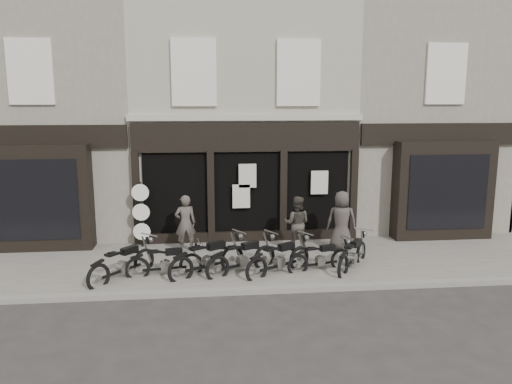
{
  "coord_description": "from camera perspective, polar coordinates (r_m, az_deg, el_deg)",
  "views": [
    {
      "loc": [
        -1.3,
        -12.57,
        4.57
      ],
      "look_at": [
        0.15,
        1.6,
        1.95
      ],
      "focal_mm": 35.0,
      "sensor_mm": 36.0,
      "label": 1
    }
  ],
  "objects": [
    {
      "name": "motorcycle_4",
      "position": [
        13.21,
        2.69,
        -7.92
      ],
      "size": [
        1.93,
        1.43,
        1.05
      ],
      "rotation": [
        0.0,
        0.0,
        0.58
      ],
      "color": "black",
      "rests_on": "ground"
    },
    {
      "name": "neighbour_right",
      "position": [
        19.99,
        16.87,
        8.46
      ],
      "size": [
        5.6,
        6.73,
        8.34
      ],
      "color": "gray",
      "rests_on": "ground"
    },
    {
      "name": "man_left",
      "position": [
        15.0,
        -8.08,
        -3.55
      ],
      "size": [
        0.67,
        0.49,
        1.71
      ],
      "primitive_type": "imported",
      "rotation": [
        0.0,
        0.0,
        3.27
      ],
      "color": "#4A433D",
      "rests_on": "pavement"
    },
    {
      "name": "motorcycle_3",
      "position": [
        13.26,
        -1.54,
        -7.81
      ],
      "size": [
        1.99,
        1.39,
        1.06
      ],
      "rotation": [
        0.0,
        0.0,
        0.54
      ],
      "color": "black",
      "rests_on": "ground"
    },
    {
      "name": "man_right",
      "position": [
        15.18,
        9.75,
        -3.25
      ],
      "size": [
        1.0,
        0.77,
        1.81
      ],
      "primitive_type": "imported",
      "rotation": [
        0.0,
        0.0,
        2.89
      ],
      "color": "#3F3934",
      "rests_on": "pavement"
    },
    {
      "name": "motorcycle_6",
      "position": [
        13.84,
        11.0,
        -7.33
      ],
      "size": [
        1.43,
        1.8,
        1.0
      ],
      "rotation": [
        0.0,
        0.0,
        0.94
      ],
      "color": "black",
      "rests_on": "ground"
    },
    {
      "name": "ground_plane",
      "position": [
        13.44,
        0.08,
        -9.46
      ],
      "size": [
        90.0,
        90.0,
        0.0
      ],
      "primitive_type": "plane",
      "color": "#2D2B28",
      "rests_on": "ground"
    },
    {
      "name": "motorcycle_0",
      "position": [
        13.28,
        -14.96,
        -8.17
      ],
      "size": [
        1.6,
        1.83,
        1.05
      ],
      "rotation": [
        0.0,
        0.0,
        0.88
      ],
      "color": "black",
      "rests_on": "ground"
    },
    {
      "name": "man_centre",
      "position": [
        15.02,
        4.67,
        -3.58
      ],
      "size": [
        0.94,
        0.82,
        1.65
      ],
      "primitive_type": "imported",
      "rotation": [
        0.0,
        0.0,
        2.86
      ],
      "color": "#3D3831",
      "rests_on": "pavement"
    },
    {
      "name": "advert_sign_post",
      "position": [
        15.66,
        -12.97,
        -2.85
      ],
      "size": [
        0.53,
        0.34,
        2.16
      ],
      "rotation": [
        0.0,
        0.0,
        -0.01
      ],
      "color": "black",
      "rests_on": "ground"
    },
    {
      "name": "motorcycle_1",
      "position": [
        13.25,
        -10.29,
        -8.17
      ],
      "size": [
        2.02,
        0.58,
        0.97
      ],
      "rotation": [
        0.0,
        0.0,
        0.14
      ],
      "color": "black",
      "rests_on": "ground"
    },
    {
      "name": "motorcycle_2",
      "position": [
        13.19,
        -5.48,
        -7.88
      ],
      "size": [
        2.06,
        1.47,
        1.1
      ],
      "rotation": [
        0.0,
        0.0,
        0.56
      ],
      "color": "black",
      "rests_on": "ground"
    },
    {
      "name": "neighbour_left",
      "position": [
        19.15,
        -21.33,
        8.13
      ],
      "size": [
        5.6,
        6.73,
        8.34
      ],
      "color": "gray",
      "rests_on": "ground"
    },
    {
      "name": "central_building",
      "position": [
        18.57,
        -1.83,
        8.9
      ],
      "size": [
        7.3,
        6.22,
        8.34
      ],
      "color": "#A19D8A",
      "rests_on": "ground"
    },
    {
      "name": "pavement",
      "position": [
        14.27,
        -0.3,
        -8.01
      ],
      "size": [
        30.0,
        4.2,
        0.12
      ],
      "primitive_type": "cube",
      "color": "#605B55",
      "rests_on": "ground_plane"
    },
    {
      "name": "motorcycle_5",
      "position": [
        13.58,
        7.38,
        -7.72
      ],
      "size": [
        1.86,
        0.81,
        0.91
      ],
      "rotation": [
        0.0,
        0.0,
        0.29
      ],
      "color": "black",
      "rests_on": "ground"
    },
    {
      "name": "kerb",
      "position": [
        12.25,
        0.69,
        -11.15
      ],
      "size": [
        30.0,
        0.25,
        0.13
      ],
      "primitive_type": "cube",
      "color": "gray",
      "rests_on": "ground_plane"
    }
  ]
}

